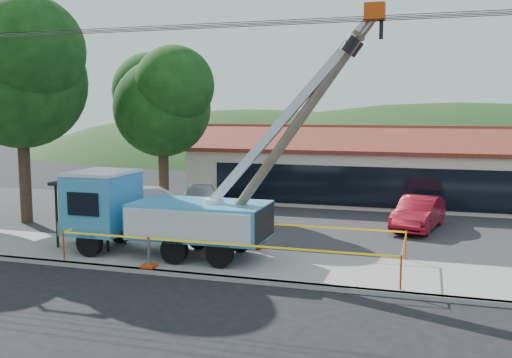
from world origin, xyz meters
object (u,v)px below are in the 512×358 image
object	(u,v)px
utility_truck	(161,211)
car_red	(418,231)
car_white	(156,216)
leaning_pole	(292,131)
car_silver	(201,216)
bus_shelter	(93,198)

from	to	relation	value
utility_truck	car_red	distance (m)	12.21
utility_truck	car_white	distance (m)	8.79
leaning_pole	car_silver	xyz separation A→B (m)	(-6.89, 8.29, -4.90)
car_white	leaning_pole	bearing A→B (deg)	-156.91
utility_truck	bus_shelter	distance (m)	3.32
utility_truck	car_white	size ratio (longest dim) A/B	2.32
car_white	utility_truck	bearing A→B (deg)	-179.03
leaning_pole	bus_shelter	bearing A→B (deg)	176.78
car_silver	car_white	xyz separation A→B (m)	(-2.24, -0.74, 0.00)
car_white	car_red	bearing A→B (deg)	-116.54
car_red	car_white	world-z (taller)	car_red
utility_truck	car_white	bearing A→B (deg)	118.28
car_red	car_white	bearing A→B (deg)	-167.19
bus_shelter	leaning_pole	bearing A→B (deg)	-1.90
leaning_pole	bus_shelter	world-z (taller)	leaning_pole
utility_truck	leaning_pole	xyz separation A→B (m)	(5.06, 0.02, 3.08)
utility_truck	leaning_pole	distance (m)	5.92
car_silver	car_red	xyz separation A→B (m)	(11.09, -0.56, 0.00)
car_silver	car_white	size ratio (longest dim) A/B	0.96
leaning_pole	car_red	bearing A→B (deg)	61.52
car_red	car_white	xyz separation A→B (m)	(-13.33, -0.18, 0.00)
utility_truck	bus_shelter	size ratio (longest dim) A/B	4.30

